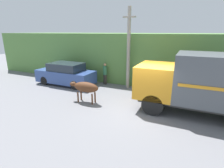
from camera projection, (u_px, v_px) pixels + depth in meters
ground_plane at (144, 111)px, 9.17m from camera, size 60.00×60.00×0.00m
hillside_embankment at (166, 57)px, 14.77m from camera, size 32.00×6.37×3.85m
building_backdrop at (97, 60)px, 15.62m from camera, size 6.20×2.70×3.11m
cargo_truck at (207, 83)px, 8.28m from camera, size 6.32×2.45×3.02m
brown_cow at (85, 87)px, 10.08m from camera, size 1.90×0.60×1.22m
parked_suv at (66, 74)px, 13.57m from camera, size 4.61×1.79×1.70m
pedestrian_on_hill at (105, 73)px, 13.57m from camera, size 0.39×0.39×1.67m
utility_pole at (129, 48)px, 12.22m from camera, size 0.90×0.24×5.61m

